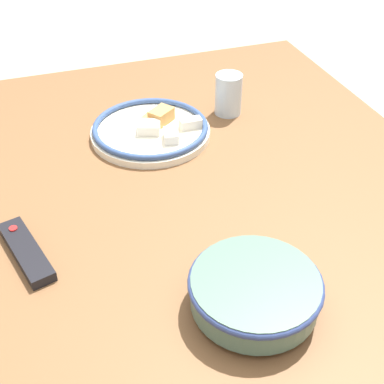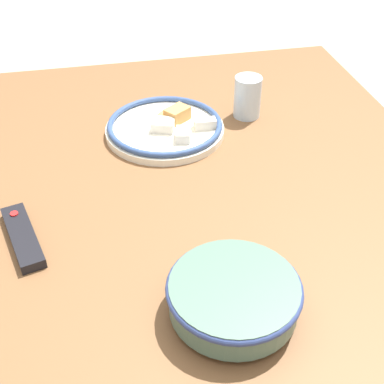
{
  "view_description": "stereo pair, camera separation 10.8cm",
  "coord_description": "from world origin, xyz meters",
  "px_view_note": "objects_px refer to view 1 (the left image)",
  "views": [
    {
      "loc": [
        -0.83,
        0.32,
        1.44
      ],
      "look_at": [
        -0.02,
        0.04,
        0.78
      ],
      "focal_mm": 50.0,
      "sensor_mm": 36.0,
      "label": 1
    },
    {
      "loc": [
        -0.86,
        0.21,
        1.44
      ],
      "look_at": [
        -0.02,
        0.04,
        0.78
      ],
      "focal_mm": 50.0,
      "sensor_mm": 36.0,
      "label": 2
    }
  ],
  "objects_px": {
    "food_plate": "(152,129)",
    "tv_remote": "(26,251)",
    "noodle_bowl": "(255,291)",
    "drinking_glass": "(228,94)"
  },
  "relations": [
    {
      "from": "noodle_bowl",
      "to": "food_plate",
      "type": "bearing_deg",
      "value": 1.37
    },
    {
      "from": "food_plate",
      "to": "tv_remote",
      "type": "height_order",
      "value": "food_plate"
    },
    {
      "from": "food_plate",
      "to": "tv_remote",
      "type": "relative_size",
      "value": 1.56
    },
    {
      "from": "food_plate",
      "to": "tv_remote",
      "type": "xyz_separation_m",
      "value": [
        -0.33,
        0.33,
        -0.01
      ]
    },
    {
      "from": "noodle_bowl",
      "to": "food_plate",
      "type": "xyz_separation_m",
      "value": [
        0.58,
        0.01,
        -0.02
      ]
    },
    {
      "from": "tv_remote",
      "to": "food_plate",
      "type": "bearing_deg",
      "value": 29.83
    },
    {
      "from": "noodle_bowl",
      "to": "drinking_glass",
      "type": "distance_m",
      "value": 0.66
    },
    {
      "from": "food_plate",
      "to": "drinking_glass",
      "type": "height_order",
      "value": "drinking_glass"
    },
    {
      "from": "tv_remote",
      "to": "drinking_glass",
      "type": "xyz_separation_m",
      "value": [
        0.38,
        -0.55,
        0.04
      ]
    },
    {
      "from": "noodle_bowl",
      "to": "tv_remote",
      "type": "xyz_separation_m",
      "value": [
        0.25,
        0.34,
        -0.03
      ]
    }
  ]
}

